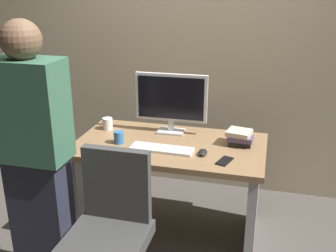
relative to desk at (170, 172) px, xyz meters
name	(u,v)px	position (x,y,z in m)	size (l,w,h in m)	color
ground_plane	(170,229)	(0.00, 0.00, -0.49)	(9.00, 9.00, 0.00)	#4C4742
wall_back	(196,20)	(0.00, 0.88, 1.01)	(6.40, 0.10, 3.00)	tan
desk	(170,172)	(0.00, 0.00, 0.00)	(1.35, 0.75, 0.72)	#93704C
office_chair	(111,240)	(-0.15, -0.79, -0.07)	(0.52, 0.52, 0.94)	black
person_at_desk	(36,160)	(-0.62, -0.71, 0.35)	(0.40, 0.24, 1.64)	#262838
monitor	(171,100)	(-0.04, 0.21, 0.49)	(0.54, 0.14, 0.46)	silver
keyboard	(162,149)	(-0.02, -0.13, 0.24)	(0.43, 0.13, 0.02)	white
mouse	(203,152)	(0.26, -0.13, 0.25)	(0.06, 0.10, 0.03)	black
cup_near_keyboard	(119,137)	(-0.35, -0.09, 0.27)	(0.07, 0.07, 0.09)	#3372B2
cup_by_monitor	(108,124)	(-0.54, 0.16, 0.27)	(0.08, 0.08, 0.09)	silver
book_stack	(240,138)	(0.48, 0.10, 0.29)	(0.19, 0.18, 0.11)	black
cell_phone	(225,161)	(0.42, -0.21, 0.23)	(0.07, 0.14, 0.01)	black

